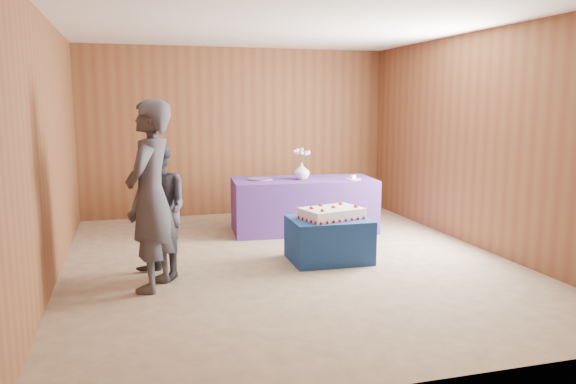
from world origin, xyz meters
name	(u,v)px	position (x,y,z in m)	size (l,w,h in m)	color
ground	(288,261)	(0.00, 0.00, 0.00)	(6.00, 6.00, 0.00)	tan
room_shell	(288,104)	(0.00, 0.00, 1.80)	(5.04, 6.04, 2.72)	brown
cake_table	(329,240)	(0.47, -0.11, 0.25)	(0.90, 0.70, 0.50)	navy
serving_table	(303,205)	(0.65, 1.45, 0.38)	(2.00, 0.90, 0.75)	#563187
sheet_cake	(332,213)	(0.50, -0.11, 0.56)	(0.80, 0.63, 0.16)	white
vase	(302,171)	(0.61, 1.42, 0.87)	(0.23, 0.23, 0.24)	silver
flower_spray	(302,151)	(0.61, 1.42, 1.15)	(0.25, 0.24, 0.19)	#255D26
platter	(260,179)	(0.04, 1.54, 0.76)	(0.34, 0.34, 0.02)	#714C98
plate	(353,179)	(1.30, 1.21, 0.76)	(0.22, 0.22, 0.01)	silver
cake_slice	(353,177)	(1.30, 1.21, 0.79)	(0.07, 0.07, 0.07)	white
knife	(358,181)	(1.31, 1.06, 0.75)	(0.26, 0.02, 0.00)	silver
guest_left	(151,196)	(-1.54, -0.58, 0.93)	(0.68, 0.44, 1.86)	#373741
guest_right	(158,210)	(-1.47, -0.25, 0.73)	(0.71, 0.55, 1.46)	#33333D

